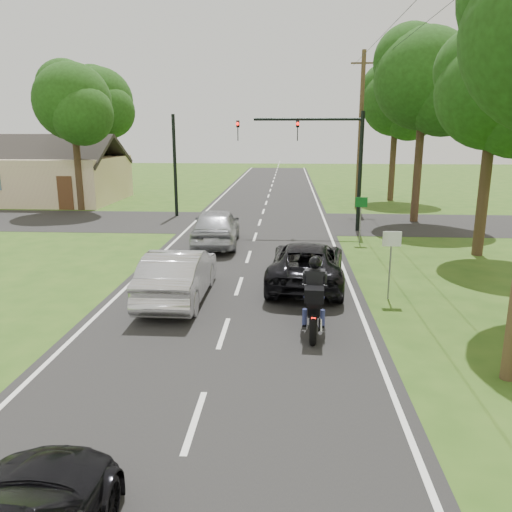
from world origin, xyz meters
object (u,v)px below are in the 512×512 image
at_px(silver_suv, 216,227).
at_px(sign_white, 391,249).
at_px(sign_green, 361,209).
at_px(traffic_signal, 324,149).
at_px(utility_pole_far, 360,130).
at_px(motorcycle_rider, 314,303).
at_px(dark_suv, 307,263).
at_px(silver_sedan, 178,275).

distance_m(silver_suv, sign_white, 9.55).
relative_size(silver_suv, sign_green, 2.34).
relative_size(traffic_signal, utility_pole_far, 0.64).
height_order(silver_suv, sign_white, sign_white).
height_order(silver_suv, traffic_signal, traffic_signal).
xyz_separation_m(motorcycle_rider, sign_green, (2.61, 10.76, 0.81)).
bearing_deg(traffic_signal, dark_suv, -96.48).
height_order(motorcycle_rider, utility_pole_far, utility_pole_far).
distance_m(motorcycle_rider, dark_suv, 4.17).
bearing_deg(utility_pole_far, traffic_signal, -109.68).
bearing_deg(motorcycle_rider, sign_white, 52.23).
height_order(sign_white, sign_green, same).
height_order(utility_pole_far, sign_white, utility_pole_far).
xyz_separation_m(dark_suv, utility_pole_far, (3.95, 17.61, 4.35)).
bearing_deg(utility_pole_far, silver_suv, -123.33).
bearing_deg(silver_sedan, motorcycle_rider, 149.65).
xyz_separation_m(motorcycle_rider, silver_suv, (-3.92, 9.87, 0.07)).
xyz_separation_m(silver_sedan, traffic_signal, (5.04, 11.45, 3.34)).
bearing_deg(silver_suv, dark_suv, 121.03).
bearing_deg(sign_green, silver_sedan, -128.05).
bearing_deg(sign_white, sign_green, 88.57).
height_order(motorcycle_rider, silver_sedan, motorcycle_rider).
bearing_deg(silver_suv, sign_green, -175.45).
xyz_separation_m(motorcycle_rider, silver_sedan, (-3.99, 2.33, 0.00)).
xyz_separation_m(silver_suv, sign_white, (6.33, -7.11, 0.74)).
relative_size(utility_pole_far, sign_white, 4.71).
bearing_deg(traffic_signal, motorcycle_rider, -94.36).
xyz_separation_m(silver_sedan, utility_pole_far, (7.90, 19.45, 4.29)).
height_order(dark_suv, silver_suv, silver_suv).
bearing_deg(silver_sedan, sign_green, -128.09).
relative_size(motorcycle_rider, sign_green, 1.10).
distance_m(motorcycle_rider, traffic_signal, 14.22).
relative_size(silver_suv, utility_pole_far, 0.50).
xyz_separation_m(dark_suv, silver_suv, (-3.88, 5.70, 0.13)).
relative_size(silver_sedan, traffic_signal, 0.74).
relative_size(dark_suv, silver_suv, 1.04).
bearing_deg(sign_green, traffic_signal, 117.38).
bearing_deg(motorcycle_rider, silver_sedan, 153.08).
bearing_deg(dark_suv, silver_sedan, 29.30).
bearing_deg(motorcycle_rider, silver_suv, 115.03).
height_order(silver_suv, sign_green, sign_green).
distance_m(silver_suv, sign_green, 6.63).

